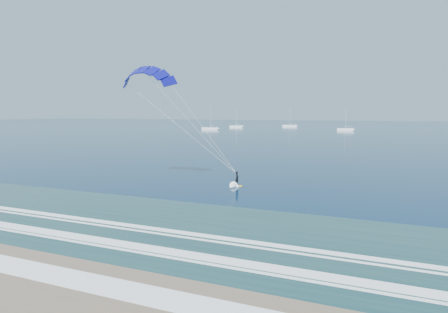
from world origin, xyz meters
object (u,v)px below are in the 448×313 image
object	(u,v)px
kitesurfer_rig	(187,119)
sailboat_3	(345,129)
sailboat_0	(210,128)
sailboat_1	(236,126)
sailboat_2	(290,126)

from	to	relation	value
kitesurfer_rig	sailboat_3	bearing A→B (deg)	90.10
sailboat_0	sailboat_3	distance (m)	69.86
sailboat_0	sailboat_1	size ratio (longest dim) A/B	1.09
kitesurfer_rig	sailboat_0	xyz separation A→B (m)	(-68.00, 149.00, -7.71)
sailboat_0	sailboat_3	bearing A→B (deg)	14.22
kitesurfer_rig	sailboat_0	size ratio (longest dim) A/B	1.38
kitesurfer_rig	sailboat_2	xyz separation A→B (m)	(-39.72, 208.33, -7.72)
sailboat_0	sailboat_2	distance (m)	65.73
sailboat_0	sailboat_1	world-z (taller)	sailboat_0
sailboat_2	sailboat_3	xyz separation A→B (m)	(39.44, -42.17, -0.01)
sailboat_2	sailboat_1	bearing A→B (deg)	-138.05
kitesurfer_rig	sailboat_3	size ratio (longest dim) A/B	1.57
sailboat_2	sailboat_3	world-z (taller)	sailboat_2
kitesurfer_rig	sailboat_2	distance (m)	212.22
sailboat_1	sailboat_3	world-z (taller)	sailboat_1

